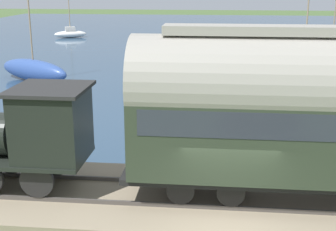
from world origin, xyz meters
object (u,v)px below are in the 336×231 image
(sailboat_navy, at_px, (331,50))
(steam_locomotive, at_px, (9,131))
(sailboat_white, at_px, (70,33))
(rowboat_mid_harbor, at_px, (3,139))
(rowboat_off_pier, at_px, (200,128))
(passenger_coach, at_px, (325,109))
(sailboat_brown, at_px, (303,71))
(sailboat_blue, at_px, (34,70))

(sailboat_navy, bearing_deg, steam_locomotive, 161.55)
(sailboat_white, relative_size, rowboat_mid_harbor, 2.92)
(sailboat_navy, bearing_deg, rowboat_off_pier, 164.19)
(passenger_coach, bearing_deg, sailboat_brown, -8.54)
(passenger_coach, relative_size, rowboat_mid_harbor, 4.09)
(steam_locomotive, height_order, sailboat_navy, sailboat_navy)
(rowboat_mid_harbor, relative_size, rowboat_off_pier, 0.94)
(sailboat_blue, distance_m, sailboat_navy, 24.73)
(rowboat_mid_harbor, bearing_deg, sailboat_blue, 20.43)
(passenger_coach, bearing_deg, sailboat_navy, -13.38)
(sailboat_blue, distance_m, sailboat_brown, 18.28)
(sailboat_white, xyz_separation_m, rowboat_off_pier, (-34.98, -16.80, -0.27))
(sailboat_brown, xyz_separation_m, rowboat_off_pier, (-12.47, 6.53, -0.33))
(passenger_coach, height_order, rowboat_mid_harbor, passenger_coach)
(rowboat_mid_harbor, bearing_deg, rowboat_off_pier, -71.38)
(sailboat_brown, relative_size, rowboat_off_pier, 2.06)
(steam_locomotive, relative_size, sailboat_navy, 0.67)
(passenger_coach, relative_size, sailboat_brown, 1.86)
(sailboat_brown, distance_m, rowboat_off_pier, 14.08)
(steam_locomotive, relative_size, sailboat_blue, 0.70)
(rowboat_off_pier, bearing_deg, passenger_coach, -177.66)
(rowboat_off_pier, bearing_deg, sailboat_blue, 25.55)
(passenger_coach, height_order, sailboat_blue, sailboat_blue)
(rowboat_off_pier, bearing_deg, sailboat_brown, -50.71)
(sailboat_white, height_order, rowboat_off_pier, sailboat_white)
(steam_locomotive, distance_m, sailboat_blue, 18.83)
(sailboat_brown, bearing_deg, rowboat_mid_harbor, 123.11)
(passenger_coach, xyz_separation_m, rowboat_off_pier, (7.44, 3.54, -3.02))
(sailboat_white, xyz_separation_m, sailboat_blue, (-24.76, -5.19, 0.23))
(sailboat_white, relative_size, sailboat_brown, 1.33)
(passenger_coach, xyz_separation_m, sailboat_white, (42.42, 20.34, -2.75))
(steam_locomotive, relative_size, rowboat_off_pier, 2.11)
(sailboat_white, bearing_deg, passenger_coach, -179.00)
(sailboat_white, height_order, sailboat_navy, sailboat_navy)
(passenger_coach, bearing_deg, sailboat_blue, 40.62)
(sailboat_blue, height_order, sailboat_navy, sailboat_navy)
(sailboat_navy, xyz_separation_m, rowboat_mid_harbor, (-23.48, 18.63, -0.64))
(rowboat_mid_harbor, bearing_deg, sailboat_navy, -33.52)
(steam_locomotive, xyz_separation_m, sailboat_brown, (19.91, -11.82, -1.77))
(sailboat_white, bearing_deg, rowboat_off_pier, -178.96)
(sailboat_brown, bearing_deg, steam_locomotive, 137.94)
(sailboat_white, bearing_deg, sailboat_blue, 167.22)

